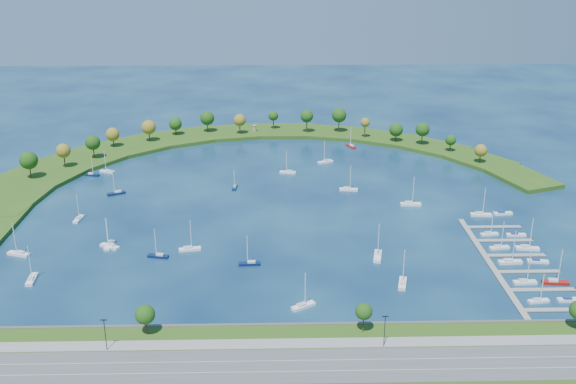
{
  "coord_description": "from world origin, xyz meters",
  "views": [
    {
      "loc": [
        -1.7,
        -279.65,
        112.87
      ],
      "look_at": [
        5.0,
        5.0,
        4.0
      ],
      "focal_mm": 41.72,
      "sensor_mm": 36.0,
      "label": 1
    }
  ],
  "objects_px": {
    "moored_boat_0": "(250,263)",
    "moored_boat_6": "(158,255)",
    "moored_boat_16": "(325,161)",
    "moored_boat_19": "(235,187)",
    "moored_boat_10": "(378,255)",
    "moored_boat_15": "(288,172)",
    "moored_boat_3": "(110,246)",
    "moored_boat_8": "(19,253)",
    "docked_boat_4": "(510,261)",
    "docked_boat_7": "(527,247)",
    "dock_system": "(510,263)",
    "docked_boat_10": "(481,214)",
    "docked_boat_9": "(516,235)",
    "moored_boat_11": "(79,218)",
    "docked_boat_0": "(538,300)",
    "docked_boat_2": "(525,281)",
    "moored_boat_7": "(348,189)",
    "moored_boat_17": "(107,171)",
    "docked_boat_3": "(555,281)",
    "harbor_tower": "(254,128)",
    "docked_boat_6": "(499,247)",
    "moored_boat_2": "(411,203)",
    "moored_boat_4": "(190,248)",
    "docked_boat_5": "(537,261)",
    "docked_boat_1": "(569,300)",
    "moored_boat_5": "(116,193)",
    "moored_boat_14": "(351,146)",
    "moored_boat_13": "(32,279)",
    "moored_boat_9": "(303,305)",
    "moored_boat_1": "(92,174)",
    "docked_boat_11": "(503,213)",
    "moored_boat_12": "(109,244)",
    "moored_boat_18": "(403,283)"
  },
  "relations": [
    {
      "from": "moored_boat_16",
      "to": "moored_boat_19",
      "type": "height_order",
      "value": "moored_boat_16"
    },
    {
      "from": "moored_boat_0",
      "to": "moored_boat_2",
      "type": "distance_m",
      "value": 90.52
    },
    {
      "from": "moored_boat_19",
      "to": "docked_boat_3",
      "type": "xyz_separation_m",
      "value": [
        116.19,
        -97.1,
        0.1
      ]
    },
    {
      "from": "dock_system",
      "to": "docked_boat_4",
      "type": "height_order",
      "value": "docked_boat_4"
    },
    {
      "from": "moored_boat_17",
      "to": "docked_boat_11",
      "type": "height_order",
      "value": "moored_boat_17"
    },
    {
      "from": "moored_boat_10",
      "to": "docked_boat_6",
      "type": "distance_m",
      "value": 48.56
    },
    {
      "from": "moored_boat_7",
      "to": "moored_boat_16",
      "type": "distance_m",
      "value": 42.76
    },
    {
      "from": "moored_boat_8",
      "to": "docked_boat_7",
      "type": "relative_size",
      "value": 1.0
    },
    {
      "from": "dock_system",
      "to": "docked_boat_10",
      "type": "distance_m",
      "value": 45.56
    },
    {
      "from": "moored_boat_7",
      "to": "moored_boat_11",
      "type": "distance_m",
      "value": 123.18
    },
    {
      "from": "dock_system",
      "to": "docked_boat_11",
      "type": "distance_m",
      "value": 48.45
    },
    {
      "from": "moored_boat_3",
      "to": "docked_boat_4",
      "type": "bearing_deg",
      "value": -156.55
    },
    {
      "from": "moored_boat_9",
      "to": "docked_boat_7",
      "type": "xyz_separation_m",
      "value": [
        88.31,
        41.0,
        0.02
      ]
    },
    {
      "from": "docked_boat_6",
      "to": "moored_boat_2",
      "type": "bearing_deg",
      "value": 111.47
    },
    {
      "from": "moored_boat_6",
      "to": "moored_boat_7",
      "type": "distance_m",
      "value": 105.12
    },
    {
      "from": "docked_boat_7",
      "to": "docked_boat_10",
      "type": "distance_m",
      "value": 34.49
    },
    {
      "from": "docked_boat_7",
      "to": "moored_boat_5",
      "type": "bearing_deg",
      "value": 167.37
    },
    {
      "from": "moored_boat_7",
      "to": "docked_boat_0",
      "type": "relative_size",
      "value": 1.22
    },
    {
      "from": "moored_boat_17",
      "to": "docked_boat_9",
      "type": "xyz_separation_m",
      "value": [
        182.61,
        -81.99,
        -0.32
      ]
    },
    {
      "from": "moored_boat_0",
      "to": "moored_boat_3",
      "type": "relative_size",
      "value": 0.95
    },
    {
      "from": "moored_boat_10",
      "to": "moored_boat_15",
      "type": "xyz_separation_m",
      "value": [
        -31.51,
        96.7,
        -0.07
      ]
    },
    {
      "from": "moored_boat_11",
      "to": "moored_boat_6",
      "type": "bearing_deg",
      "value": -124.48
    },
    {
      "from": "moored_boat_2",
      "to": "moored_boat_16",
      "type": "xyz_separation_m",
      "value": [
        -33.61,
        61.42,
        -0.04
      ]
    },
    {
      "from": "moored_boat_0",
      "to": "docked_boat_2",
      "type": "bearing_deg",
      "value": 167.5
    },
    {
      "from": "moored_boat_4",
      "to": "docked_boat_5",
      "type": "relative_size",
      "value": 1.56
    },
    {
      "from": "moored_boat_7",
      "to": "docked_boat_9",
      "type": "xyz_separation_m",
      "value": [
        61.97,
        -53.14,
        -0.35
      ]
    },
    {
      "from": "moored_boat_17",
      "to": "docked_boat_0",
      "type": "distance_m",
      "value": 218.22
    },
    {
      "from": "moored_boat_0",
      "to": "moored_boat_6",
      "type": "bearing_deg",
      "value": -14.24
    },
    {
      "from": "harbor_tower",
      "to": "moored_boat_10",
      "type": "xyz_separation_m",
      "value": [
        50.25,
        -168.77,
        -2.99
      ]
    },
    {
      "from": "docked_boat_4",
      "to": "docked_boat_10",
      "type": "bearing_deg",
      "value": 83.34
    },
    {
      "from": "moored_boat_14",
      "to": "docked_boat_6",
      "type": "bearing_deg",
      "value": 173.77
    },
    {
      "from": "moored_boat_3",
      "to": "moored_boat_8",
      "type": "distance_m",
      "value": 33.5
    },
    {
      "from": "moored_boat_3",
      "to": "moored_boat_7",
      "type": "height_order",
      "value": "moored_boat_7"
    },
    {
      "from": "moored_boat_8",
      "to": "docked_boat_2",
      "type": "relative_size",
      "value": 1.09
    },
    {
      "from": "moored_boat_3",
      "to": "moored_boat_11",
      "type": "relative_size",
      "value": 1.08
    },
    {
      "from": "moored_boat_7",
      "to": "docked_boat_3",
      "type": "bearing_deg",
      "value": -49.13
    },
    {
      "from": "docked_boat_0",
      "to": "docked_boat_2",
      "type": "xyz_separation_m",
      "value": [
        -0.02,
        12.69,
        0.04
      ]
    },
    {
      "from": "docked_boat_4",
      "to": "docked_boat_7",
      "type": "distance_m",
      "value": 15.47
    },
    {
      "from": "moored_boat_15",
      "to": "moored_boat_17",
      "type": "xyz_separation_m",
      "value": [
        -92.49,
        3.29,
        -0.01
      ]
    },
    {
      "from": "docked_boat_9",
      "to": "moored_boat_11",
      "type": "bearing_deg",
      "value": 175.2
    },
    {
      "from": "docked_boat_0",
      "to": "docked_boat_1",
      "type": "relative_size",
      "value": 1.32
    },
    {
      "from": "harbor_tower",
      "to": "moored_boat_5",
      "type": "distance_m",
      "value": 118.02
    },
    {
      "from": "moored_boat_14",
      "to": "moored_boat_13",
      "type": "bearing_deg",
      "value": 116.66
    },
    {
      "from": "moored_boat_8",
      "to": "docked_boat_7",
      "type": "distance_m",
      "value": 194.33
    },
    {
      "from": "moored_boat_18",
      "to": "docked_boat_7",
      "type": "distance_m",
      "value": 59.55
    },
    {
      "from": "docked_boat_9",
      "to": "moored_boat_6",
      "type": "bearing_deg",
      "value": -171.91
    },
    {
      "from": "moored_boat_0",
      "to": "moored_boat_12",
      "type": "distance_m",
      "value": 57.67
    },
    {
      "from": "moored_boat_7",
      "to": "docked_boat_2",
      "type": "xyz_separation_m",
      "value": [
        51.5,
        -92.53,
        -0.02
      ]
    },
    {
      "from": "harbor_tower",
      "to": "moored_boat_1",
      "type": "xyz_separation_m",
      "value": [
        -80.27,
        -73.63,
        -3.1
      ]
    },
    {
      "from": "moored_boat_3",
      "to": "moored_boat_15",
      "type": "height_order",
      "value": "moored_boat_3"
    }
  ]
}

